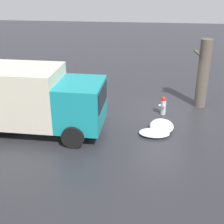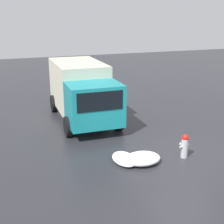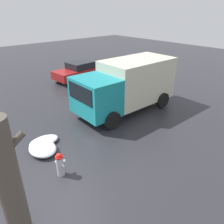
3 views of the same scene
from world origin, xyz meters
TOP-DOWN VIEW (x-y plane):
  - ground_plane at (0.00, 0.00)m, footprint 60.00×60.00m
  - fire_hydrant at (0.00, 0.00)m, footprint 0.37×0.46m
  - tree_trunk at (-1.90, -1.26)m, footprint 0.88×0.58m
  - delivery_truck at (5.64, 2.33)m, footprint 5.94×2.71m
  - parked_car at (6.88, 8.95)m, footprint 4.22×2.23m
  - snow_pile_by_hydrant at (0.44, 2.22)m, footprint 1.28×0.82m
  - snow_pile_curbside at (0.12, 1.66)m, footprint 1.03×1.33m

SIDE VIEW (x-z plane):
  - ground_plane at x=0.00m, z-range 0.00..0.00m
  - snow_pile_by_hydrant at x=0.44m, z-range 0.00..0.24m
  - snow_pile_curbside at x=0.12m, z-range 0.00..0.36m
  - fire_hydrant at x=0.00m, z-range 0.01..0.92m
  - parked_car at x=6.88m, z-range 0.02..1.44m
  - delivery_truck at x=5.64m, z-range 0.13..2.92m
  - tree_trunk at x=-1.90m, z-range 0.01..3.42m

